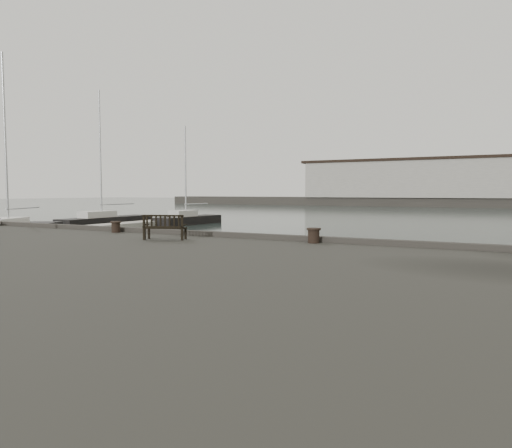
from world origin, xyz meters
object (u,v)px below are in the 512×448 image
(yacht_d, at_px, (189,222))
(bollard_right, at_px, (314,236))
(bench, at_px, (165,232))
(yacht_b, at_px, (106,223))
(yacht_a, at_px, (13,233))
(bollard_left, at_px, (116,227))

(yacht_d, bearing_deg, bollard_right, -41.71)
(bench, xyz_separation_m, bollard_right, (4.90, 1.35, -0.03))
(bench, xyz_separation_m, yacht_b, (-23.10, 19.87, -1.58))
(yacht_a, xyz_separation_m, yacht_b, (-2.67, 11.47, 0.01))
(bollard_left, height_order, yacht_a, yacht_a)
(yacht_b, bearing_deg, yacht_d, 39.44)
(bench, relative_size, yacht_b, 0.11)
(bollard_right, bearing_deg, yacht_b, 146.51)
(bollard_left, distance_m, bollard_right, 8.44)
(bench, distance_m, yacht_b, 30.51)
(yacht_d, bearing_deg, bench, -50.36)
(bench, relative_size, yacht_a, 0.11)
(bench, bearing_deg, yacht_d, 105.28)
(bollard_left, bearing_deg, yacht_b, 136.49)
(yacht_d, bearing_deg, yacht_a, -96.96)
(bollard_left, bearing_deg, yacht_d, 119.64)
(bench, relative_size, bollard_left, 3.40)
(bollard_right, xyz_separation_m, yacht_a, (-25.33, 7.05, -1.56))
(yacht_b, relative_size, yacht_d, 1.30)
(bollard_right, bearing_deg, bollard_left, -179.69)
(yacht_d, bearing_deg, bollard_left, -55.02)
(bench, relative_size, bollard_right, 3.18)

